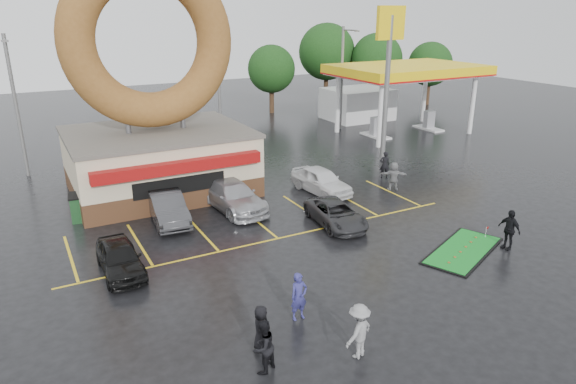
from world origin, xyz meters
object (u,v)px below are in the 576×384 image
person_blue (299,296)px  person_cameraman (509,229)px  streetlight_right (342,76)px  car_dgrey (167,208)px  car_grey (336,214)px  car_black (120,258)px  car_white (321,181)px  streetlight_mid (219,86)px  donut_shop (156,117)px  streetlight_left (16,103)px  putting_green (463,250)px  dumpster (89,207)px  gas_station (384,87)px  shell_sign (389,56)px  car_silver (233,196)px

person_blue → person_cameraman: size_ratio=0.94×
streetlight_right → person_blue: streetlight_right is taller
car_dgrey → car_grey: car_dgrey is taller
streetlight_right → person_cameraman: (-7.25, -24.44, -3.84)m
car_black → car_dgrey: (3.27, 4.50, 0.08)m
car_black → person_cameraman: bearing=-20.2°
car_white → streetlight_mid: bearing=90.3°
donut_shop → streetlight_right: bearing=25.2°
streetlight_left → person_cameraman: size_ratio=4.77×
donut_shop → putting_green: 18.26m
streetlight_right → putting_green: 25.88m
donut_shop → streetlight_mid: size_ratio=1.50×
dumpster → car_dgrey: bearing=-26.5°
car_black → putting_green: size_ratio=0.75×
donut_shop → streetlight_right: size_ratio=1.50×
dumpster → donut_shop: bearing=37.7°
car_dgrey → putting_green: car_dgrey is taller
person_blue → putting_green: 9.32m
streetlight_right → car_grey: streetlight_right is taller
gas_station → car_grey: gas_station is taller
person_cameraman → putting_green: person_cameraman is taller
streetlight_left → streetlight_right: (26.00, 2.00, 0.00)m
car_black → car_dgrey: 5.56m
shell_sign → streetlight_mid: (-9.00, 8.92, -2.60)m
streetlight_mid → gas_station: bearing=0.1°
streetlight_mid → car_silver: streetlight_mid is taller
gas_station → car_black: (-27.29, -17.44, -3.03)m
car_silver → putting_green: bearing=-58.5°
streetlight_left → car_grey: bearing=-50.9°
car_black → car_grey: (10.64, 0.00, -0.08)m
gas_station → putting_green: bearing=-120.2°
person_cameraman → car_black: bearing=-114.6°
shell_sign → streetlight_left: 24.46m
car_dgrey → dumpster: 4.19m
dumpster → shell_sign: bearing=11.9°
shell_sign → streetlight_left: size_ratio=1.18×
car_black → car_silver: 8.24m
donut_shop → person_cameraman: size_ratio=7.16×
gas_station → car_white: size_ratio=3.07×
streetlight_mid → car_grey: streetlight_mid is taller
donut_shop → gas_station: donut_shop is taller
gas_station → donut_shop: bearing=-160.9°
car_dgrey → person_cameraman: (12.77, -10.52, 0.19)m
car_white → streetlight_left: bearing=136.7°
gas_station → streetlight_right: streetlight_right is taller
gas_station → car_white: bearing=-138.7°
streetlight_left → streetlight_mid: size_ratio=1.00×
shell_sign → putting_green: bearing=-114.3°
gas_station → streetlight_mid: 16.04m
gas_station → person_blue: gas_station is taller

